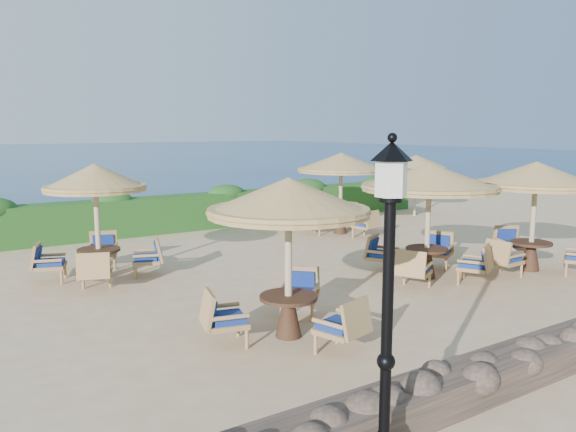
# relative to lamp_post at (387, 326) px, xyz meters

# --- Properties ---
(ground) EXTENTS (120.00, 120.00, 0.00)m
(ground) POSITION_rel_lamp_post_xyz_m (4.80, 6.80, -1.55)
(ground) COLOR tan
(ground) RESTS_ON ground
(sea) EXTENTS (160.00, 160.00, 0.00)m
(sea) POSITION_rel_lamp_post_xyz_m (4.80, 76.80, -1.55)
(sea) COLOR navy
(sea) RESTS_ON ground
(hedge) EXTENTS (18.00, 0.90, 1.20)m
(hedge) POSITION_rel_lamp_post_xyz_m (4.80, 14.00, -0.95)
(hedge) COLOR #1A4616
(hedge) RESTS_ON ground
(lamp_post) EXTENTS (0.44, 0.44, 3.31)m
(lamp_post) POSITION_rel_lamp_post_xyz_m (0.00, 0.00, 0.00)
(lamp_post) COLOR black
(lamp_post) RESTS_ON ground
(extra_parasol) EXTENTS (2.30, 2.30, 2.41)m
(extra_parasol) POSITION_rel_lamp_post_xyz_m (12.60, 12.00, 0.62)
(extra_parasol) COLOR #C5B18A
(extra_parasol) RESTS_ON ground
(cafe_set_0) EXTENTS (2.78, 2.77, 2.65)m
(cafe_set_0) POSITION_rel_lamp_post_xyz_m (1.26, 3.69, 0.33)
(cafe_set_0) COLOR #C5B18A
(cafe_set_0) RESTS_ON ground
(cafe_set_1) EXTENTS (3.11, 3.11, 2.65)m
(cafe_set_1) POSITION_rel_lamp_post_xyz_m (5.98, 5.10, 0.34)
(cafe_set_1) COLOR #C5B18A
(cafe_set_1) RESTS_ON ground
(cafe_set_2) EXTENTS (2.86, 2.86, 2.65)m
(cafe_set_2) POSITION_rel_lamp_post_xyz_m (8.63, 4.22, 0.37)
(cafe_set_2) COLOR #C5B18A
(cafe_set_2) RESTS_ON ground
(cafe_set_3) EXTENTS (2.87, 2.87, 2.65)m
(cafe_set_3) POSITION_rel_lamp_post_xyz_m (-0.41, 9.11, 0.11)
(cafe_set_3) COLOR #C5B18A
(cafe_set_3) RESTS_ON ground
(cafe_set_4) EXTENTS (2.87, 2.88, 2.65)m
(cafe_set_4) POSITION_rel_lamp_post_xyz_m (7.77, 10.61, 0.38)
(cafe_set_4) COLOR #C5B18A
(cafe_set_4) RESTS_ON ground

